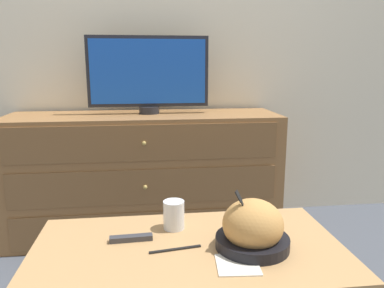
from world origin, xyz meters
The scene contains 10 objects.
ground_plane centered at (0.00, 0.00, 0.00)m, with size 12.00×12.00×0.00m, color #474C56.
wall_back centered at (0.00, 0.03, 1.30)m, with size 12.00×0.05×2.60m.
dresser centered at (-0.09, -0.26, 0.37)m, with size 1.60×0.48×0.74m.
tv centered at (-0.06, -0.22, 0.98)m, with size 0.71×0.12×0.45m.
coffee_table centered at (0.04, -1.40, 0.40)m, with size 0.99×0.54×0.47m.
takeout_bowl centered at (0.24, -1.43, 0.53)m, with size 0.23×0.23×0.19m.
drink_cup centered at (0.01, -1.25, 0.51)m, with size 0.07×0.07×0.10m.
napkin centered at (0.17, -1.52, 0.47)m, with size 0.13×0.13×0.00m.
knife centered at (0.00, -1.41, 0.47)m, with size 0.16×0.04×0.01m.
remote_control centered at (-0.14, -1.33, 0.48)m, with size 0.14×0.03×0.02m.
Camera 1 is at (-0.08, -2.48, 1.04)m, focal length 35.00 mm.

